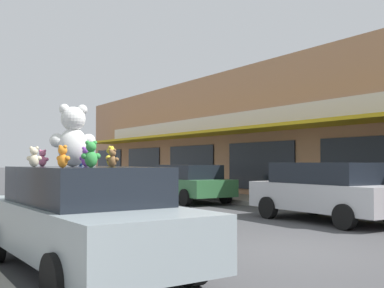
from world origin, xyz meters
TOP-DOWN VIEW (x-y plane):
  - ground_plane at (0.00, 0.00)m, footprint 260.00×260.00m
  - storefront_row at (14.83, 9.19)m, footprint 17.42×38.30m
  - plush_art_car at (-3.70, 0.31)m, footprint 2.07×4.75m
  - teddy_bear_giant at (-3.73, 0.71)m, footprint 0.71×0.47m
  - teddy_bear_purple at (-3.64, 0.37)m, footprint 0.20×0.19m
  - teddy_bear_orange at (-4.33, -0.77)m, footprint 0.16×0.20m
  - teddy_bear_cream at (-4.32, 0.61)m, footprint 0.22×0.17m
  - teddy_bear_yellow at (-3.13, 0.69)m, footprint 0.22×0.21m
  - teddy_bear_green at (-3.83, -0.34)m, footprint 0.26×0.17m
  - teddy_bear_pink at (-4.05, 1.20)m, footprint 0.19×0.17m
  - teddy_bear_blue at (-3.36, 1.43)m, footprint 0.23×0.22m
  - teddy_bear_brown at (-3.51, -0.28)m, footprint 0.16×0.17m
  - parked_car_far_center at (3.73, 2.56)m, footprint 1.96×4.28m
  - parked_car_far_right at (3.73, 9.60)m, footprint 1.96×4.11m

SIDE VIEW (x-z plane):
  - ground_plane at x=0.00m, z-range 0.00..0.00m
  - parked_car_far_right at x=3.73m, z-range 0.05..1.51m
  - plush_art_car at x=-3.70m, z-range 0.04..1.54m
  - parked_car_far_center at x=3.73m, z-range 0.05..1.61m
  - teddy_bear_brown at x=-3.51m, z-range 1.50..1.75m
  - teddy_bear_pink at x=-4.05m, z-range 1.50..1.76m
  - teddy_bear_orange at x=-4.33m, z-range 1.50..1.77m
  - teddy_bear_cream at x=-4.32m, z-range 1.50..1.79m
  - teddy_bear_purple at x=-3.64m, z-range 1.50..1.79m
  - teddy_bear_yellow at x=-3.13m, z-range 1.50..1.82m
  - teddy_bear_blue at x=-3.36m, z-range 1.50..1.84m
  - teddy_bear_green at x=-3.83m, z-range 1.50..1.85m
  - teddy_bear_giant at x=-3.73m, z-range 1.49..2.42m
  - storefront_row at x=14.83m, z-range 0.00..5.79m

